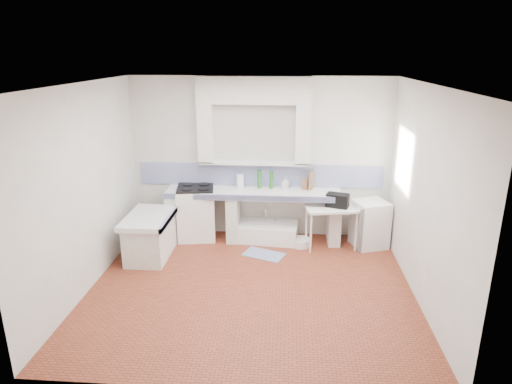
# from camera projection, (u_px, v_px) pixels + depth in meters

# --- Properties ---
(floor) EXTENTS (4.50, 4.50, 0.00)m
(floor) POSITION_uv_depth(u_px,v_px,m) (251.00, 288.00, 6.26)
(floor) COLOR brown
(floor) RESTS_ON ground
(ceiling) EXTENTS (4.50, 4.50, 0.00)m
(ceiling) POSITION_uv_depth(u_px,v_px,m) (250.00, 84.00, 5.41)
(ceiling) COLOR silver
(ceiling) RESTS_ON ground
(wall_back) EXTENTS (4.50, 0.00, 4.50)m
(wall_back) POSITION_uv_depth(u_px,v_px,m) (260.00, 158.00, 7.74)
(wall_back) COLOR silver
(wall_back) RESTS_ON ground
(wall_front) EXTENTS (4.50, 0.00, 4.50)m
(wall_front) POSITION_uv_depth(u_px,v_px,m) (231.00, 262.00, 3.94)
(wall_front) COLOR silver
(wall_front) RESTS_ON ground
(wall_left) EXTENTS (0.00, 4.50, 4.50)m
(wall_left) POSITION_uv_depth(u_px,v_px,m) (85.00, 189.00, 6.00)
(wall_left) COLOR silver
(wall_left) RESTS_ON ground
(wall_right) EXTENTS (0.00, 4.50, 4.50)m
(wall_right) POSITION_uv_depth(u_px,v_px,m) (425.00, 197.00, 5.68)
(wall_right) COLOR silver
(wall_right) RESTS_ON ground
(alcove_mass) EXTENTS (1.90, 0.25, 0.45)m
(alcove_mass) POSITION_uv_depth(u_px,v_px,m) (254.00, 90.00, 7.27)
(alcove_mass) COLOR silver
(alcove_mass) RESTS_ON ground
(window_frame) EXTENTS (0.35, 0.86, 1.06)m
(window_frame) POSITION_uv_depth(u_px,v_px,m) (416.00, 160.00, 6.75)
(window_frame) COLOR #352011
(window_frame) RESTS_ON ground
(lace_valance) EXTENTS (0.01, 0.84, 0.24)m
(lace_valance) POSITION_uv_depth(u_px,v_px,m) (409.00, 135.00, 6.64)
(lace_valance) COLOR white
(lace_valance) RESTS_ON ground
(counter_slab) EXTENTS (3.00, 0.60, 0.08)m
(counter_slab) POSITION_uv_depth(u_px,v_px,m) (253.00, 193.00, 7.62)
(counter_slab) COLOR white
(counter_slab) RESTS_ON ground
(counter_lip) EXTENTS (3.00, 0.04, 0.10)m
(counter_lip) POSITION_uv_depth(u_px,v_px,m) (252.00, 198.00, 7.36)
(counter_lip) COLOR navy
(counter_lip) RESTS_ON ground
(counter_pier_left) EXTENTS (0.20, 0.55, 0.82)m
(counter_pier_left) POSITION_uv_depth(u_px,v_px,m) (175.00, 215.00, 7.86)
(counter_pier_left) COLOR silver
(counter_pier_left) RESTS_ON ground
(counter_pier_mid) EXTENTS (0.20, 0.55, 0.82)m
(counter_pier_mid) POSITION_uv_depth(u_px,v_px,m) (233.00, 217.00, 7.79)
(counter_pier_mid) COLOR silver
(counter_pier_mid) RESTS_ON ground
(counter_pier_right) EXTENTS (0.20, 0.55, 0.82)m
(counter_pier_right) POSITION_uv_depth(u_px,v_px,m) (334.00, 219.00, 7.66)
(counter_pier_right) COLOR silver
(counter_pier_right) RESTS_ON ground
(peninsula_top) EXTENTS (0.70, 1.10, 0.08)m
(peninsula_top) POSITION_uv_depth(u_px,v_px,m) (149.00, 218.00, 7.04)
(peninsula_top) COLOR white
(peninsula_top) RESTS_ON ground
(peninsula_base) EXTENTS (0.60, 1.00, 0.62)m
(peninsula_base) POSITION_uv_depth(u_px,v_px,m) (150.00, 238.00, 7.14)
(peninsula_base) COLOR silver
(peninsula_base) RESTS_ON ground
(peninsula_lip) EXTENTS (0.04, 1.10, 0.10)m
(peninsula_lip) POSITION_uv_depth(u_px,v_px,m) (169.00, 218.00, 7.01)
(peninsula_lip) COLOR navy
(peninsula_lip) RESTS_ON ground
(backsplash) EXTENTS (4.27, 0.03, 0.40)m
(backsplash) POSITION_uv_depth(u_px,v_px,m) (260.00, 175.00, 7.82)
(backsplash) COLOR navy
(backsplash) RESTS_ON ground
(stove) EXTENTS (0.73, 0.71, 0.91)m
(stove) POSITION_uv_depth(u_px,v_px,m) (196.00, 213.00, 7.83)
(stove) COLOR white
(stove) RESTS_ON ground
(sink) EXTENTS (1.19, 0.72, 0.27)m
(sink) POSITION_uv_depth(u_px,v_px,m) (265.00, 232.00, 7.83)
(sink) COLOR white
(sink) RESTS_ON ground
(side_table) EXTENTS (0.92, 0.61, 0.04)m
(side_table) POSITION_uv_depth(u_px,v_px,m) (331.00, 227.00, 7.45)
(side_table) COLOR white
(side_table) RESTS_ON ground
(fridge) EXTENTS (0.66, 0.66, 0.80)m
(fridge) POSITION_uv_depth(u_px,v_px,m) (370.00, 224.00, 7.50)
(fridge) COLOR white
(fridge) RESTS_ON ground
(bucket_red) EXTENTS (0.30, 0.30, 0.26)m
(bucket_red) POSITION_uv_depth(u_px,v_px,m) (249.00, 232.00, 7.87)
(bucket_red) COLOR red
(bucket_red) RESTS_ON ground
(bucket_orange) EXTENTS (0.32, 0.32, 0.26)m
(bucket_orange) POSITION_uv_depth(u_px,v_px,m) (270.00, 235.00, 7.72)
(bucket_orange) COLOR orange
(bucket_orange) RESTS_ON ground
(bucket_blue) EXTENTS (0.35, 0.35, 0.28)m
(bucket_blue) POSITION_uv_depth(u_px,v_px,m) (288.00, 234.00, 7.73)
(bucket_blue) COLOR #0D19AB
(bucket_blue) RESTS_ON ground
(basin_white) EXTENTS (0.44, 0.44, 0.13)m
(basin_white) POSITION_uv_depth(u_px,v_px,m) (301.00, 242.00, 7.59)
(basin_white) COLOR white
(basin_white) RESTS_ON ground
(water_bottle_a) EXTENTS (0.10, 0.10, 0.28)m
(water_bottle_a) POSITION_uv_depth(u_px,v_px,m) (262.00, 229.00, 7.98)
(water_bottle_a) COLOR silver
(water_bottle_a) RESTS_ON ground
(water_bottle_b) EXTENTS (0.10, 0.10, 0.31)m
(water_bottle_b) POSITION_uv_depth(u_px,v_px,m) (275.00, 228.00, 7.95)
(water_bottle_b) COLOR silver
(water_bottle_b) RESTS_ON ground
(black_bag) EXTENTS (0.41, 0.31, 0.23)m
(black_bag) POSITION_uv_depth(u_px,v_px,m) (338.00, 200.00, 7.34)
(black_bag) COLOR black
(black_bag) RESTS_ON side_table
(green_bottle_a) EXTENTS (0.09, 0.09, 0.32)m
(green_bottle_a) POSITION_uv_depth(u_px,v_px,m) (259.00, 179.00, 7.70)
(green_bottle_a) COLOR #236521
(green_bottle_a) RESTS_ON counter_slab
(green_bottle_b) EXTENTS (0.08, 0.08, 0.30)m
(green_bottle_b) POSITION_uv_depth(u_px,v_px,m) (271.00, 180.00, 7.69)
(green_bottle_b) COLOR #236521
(green_bottle_b) RESTS_ON counter_slab
(knife_block) EXTENTS (0.11, 0.09, 0.18)m
(knife_block) POSITION_uv_depth(u_px,v_px,m) (305.00, 184.00, 7.66)
(knife_block) COLOR #98623D
(knife_block) RESTS_ON counter_slab
(cutting_board) EXTENTS (0.10, 0.24, 0.33)m
(cutting_board) POSITION_uv_depth(u_px,v_px,m) (311.00, 180.00, 7.63)
(cutting_board) COLOR #98623D
(cutting_board) RESTS_ON counter_slab
(paper_towel) EXTENTS (0.16, 0.16, 0.25)m
(paper_towel) POSITION_uv_depth(u_px,v_px,m) (240.00, 181.00, 7.72)
(paper_towel) COLOR white
(paper_towel) RESTS_ON counter_slab
(soap_bottle) EXTENTS (0.13, 0.13, 0.21)m
(soap_bottle) POSITION_uv_depth(u_px,v_px,m) (285.00, 183.00, 7.68)
(soap_bottle) COLOR white
(soap_bottle) RESTS_ON counter_slab
(rug) EXTENTS (0.75, 0.59, 0.01)m
(rug) POSITION_uv_depth(u_px,v_px,m) (264.00, 254.00, 7.27)
(rug) COLOR navy
(rug) RESTS_ON ground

